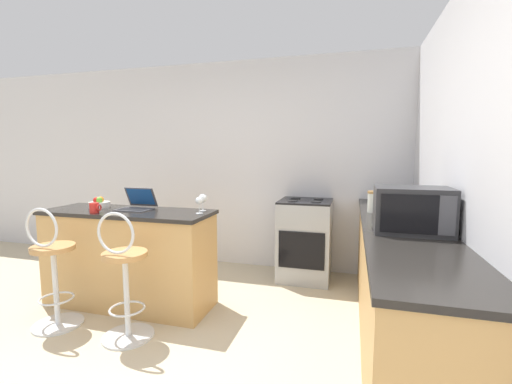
{
  "coord_description": "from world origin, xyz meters",
  "views": [
    {
      "loc": [
        1.35,
        -1.81,
        1.47
      ],
      "look_at": [
        0.32,
        1.85,
        1.02
      ],
      "focal_mm": 24.0,
      "sensor_mm": 36.0,
      "label": 1
    }
  ],
  "objects_px": {
    "bar_stool_far": "(124,279)",
    "toaster": "(401,207)",
    "bar_stool_near": "(53,271)",
    "wine_glass_tall": "(203,199)",
    "stove_range": "(305,240)",
    "laptop": "(137,204)",
    "mug_red": "(95,208)",
    "storage_jar": "(374,202)",
    "microwave": "(412,210)",
    "wine_glass_short": "(199,202)",
    "fruit_bowl": "(99,203)"
  },
  "relations": [
    {
      "from": "bar_stool_far",
      "to": "toaster",
      "type": "bearing_deg",
      "value": 21.95
    },
    {
      "from": "bar_stool_near",
      "to": "wine_glass_tall",
      "type": "relative_size",
      "value": 6.47
    },
    {
      "from": "toaster",
      "to": "stove_range",
      "type": "xyz_separation_m",
      "value": [
        -0.9,
        0.84,
        -0.55
      ]
    },
    {
      "from": "laptop",
      "to": "toaster",
      "type": "height_order",
      "value": "laptop"
    },
    {
      "from": "laptop",
      "to": "mug_red",
      "type": "xyz_separation_m",
      "value": [
        -0.24,
        -0.29,
        -0.01
      ]
    },
    {
      "from": "bar_stool_far",
      "to": "laptop",
      "type": "bearing_deg",
      "value": 115.53
    },
    {
      "from": "bar_stool_near",
      "to": "stove_range",
      "type": "height_order",
      "value": "bar_stool_near"
    },
    {
      "from": "bar_stool_near",
      "to": "storage_jar",
      "type": "bearing_deg",
      "value": 22.42
    },
    {
      "from": "microwave",
      "to": "mug_red",
      "type": "distance_m",
      "value": 2.62
    },
    {
      "from": "bar_stool_far",
      "to": "wine_glass_tall",
      "type": "relative_size",
      "value": 6.47
    },
    {
      "from": "bar_stool_far",
      "to": "microwave",
      "type": "height_order",
      "value": "microwave"
    },
    {
      "from": "bar_stool_far",
      "to": "wine_glass_tall",
      "type": "distance_m",
      "value": 0.96
    },
    {
      "from": "mug_red",
      "to": "stove_range",
      "type": "bearing_deg",
      "value": 37.94
    },
    {
      "from": "wine_glass_tall",
      "to": "mug_red",
      "type": "bearing_deg",
      "value": -157.98
    },
    {
      "from": "laptop",
      "to": "mug_red",
      "type": "height_order",
      "value": "laptop"
    },
    {
      "from": "bar_stool_far",
      "to": "wine_glass_tall",
      "type": "bearing_deg",
      "value": 63.1
    },
    {
      "from": "bar_stool_far",
      "to": "wine_glass_short",
      "type": "bearing_deg",
      "value": 56.0
    },
    {
      "from": "laptop",
      "to": "bar_stool_far",
      "type": "bearing_deg",
      "value": -64.47
    },
    {
      "from": "wine_glass_short",
      "to": "wine_glass_tall",
      "type": "bearing_deg",
      "value": 101.17
    },
    {
      "from": "bar_stool_far",
      "to": "toaster",
      "type": "height_order",
      "value": "toaster"
    },
    {
      "from": "microwave",
      "to": "fruit_bowl",
      "type": "distance_m",
      "value": 2.82
    },
    {
      "from": "bar_stool_far",
      "to": "wine_glass_short",
      "type": "xyz_separation_m",
      "value": [
        0.38,
        0.56,
        0.54
      ]
    },
    {
      "from": "stove_range",
      "to": "storage_jar",
      "type": "distance_m",
      "value": 1.09
    },
    {
      "from": "stove_range",
      "to": "fruit_bowl",
      "type": "height_order",
      "value": "fruit_bowl"
    },
    {
      "from": "storage_jar",
      "to": "wine_glass_short",
      "type": "bearing_deg",
      "value": -161.6
    },
    {
      "from": "stove_range",
      "to": "bar_stool_far",
      "type": "bearing_deg",
      "value": -125.13
    },
    {
      "from": "stove_range",
      "to": "wine_glass_tall",
      "type": "bearing_deg",
      "value": -130.16
    },
    {
      "from": "toaster",
      "to": "mug_red",
      "type": "distance_m",
      "value": 2.67
    },
    {
      "from": "storage_jar",
      "to": "fruit_bowl",
      "type": "xyz_separation_m",
      "value": [
        -2.6,
        -0.45,
        -0.06
      ]
    },
    {
      "from": "toaster",
      "to": "storage_jar",
      "type": "height_order",
      "value": "storage_jar"
    },
    {
      "from": "wine_glass_short",
      "to": "toaster",
      "type": "bearing_deg",
      "value": 9.19
    },
    {
      "from": "bar_stool_near",
      "to": "storage_jar",
      "type": "height_order",
      "value": "storage_jar"
    },
    {
      "from": "laptop",
      "to": "toaster",
      "type": "distance_m",
      "value": 2.39
    },
    {
      "from": "mug_red",
      "to": "wine_glass_short",
      "type": "xyz_separation_m",
      "value": [
        0.92,
        0.23,
        0.06
      ]
    },
    {
      "from": "laptop",
      "to": "microwave",
      "type": "relative_size",
      "value": 0.64
    },
    {
      "from": "microwave",
      "to": "storage_jar",
      "type": "distance_m",
      "value": 0.8
    },
    {
      "from": "bar_stool_near",
      "to": "wine_glass_tall",
      "type": "bearing_deg",
      "value": 33.63
    },
    {
      "from": "bar_stool_far",
      "to": "laptop",
      "type": "relative_size",
      "value": 3.32
    },
    {
      "from": "wine_glass_tall",
      "to": "mug_red",
      "type": "height_order",
      "value": "wine_glass_tall"
    },
    {
      "from": "wine_glass_short",
      "to": "fruit_bowl",
      "type": "relative_size",
      "value": 0.74
    },
    {
      "from": "wine_glass_tall",
      "to": "mug_red",
      "type": "relative_size",
      "value": 1.61
    },
    {
      "from": "toaster",
      "to": "wine_glass_tall",
      "type": "relative_size",
      "value": 1.69
    },
    {
      "from": "storage_jar",
      "to": "microwave",
      "type": "bearing_deg",
      "value": -75.61
    },
    {
      "from": "wine_glass_tall",
      "to": "wine_glass_short",
      "type": "distance_m",
      "value": 0.14
    },
    {
      "from": "storage_jar",
      "to": "fruit_bowl",
      "type": "distance_m",
      "value": 2.64
    },
    {
      "from": "bar_stool_near",
      "to": "wine_glass_short",
      "type": "height_order",
      "value": "wine_glass_short"
    },
    {
      "from": "storage_jar",
      "to": "wine_glass_tall",
      "type": "bearing_deg",
      "value": -166.56
    },
    {
      "from": "microwave",
      "to": "storage_jar",
      "type": "xyz_separation_m",
      "value": [
        -0.2,
        0.77,
        -0.06
      ]
    },
    {
      "from": "bar_stool_near",
      "to": "mug_red",
      "type": "relative_size",
      "value": 10.43
    },
    {
      "from": "bar_stool_near",
      "to": "bar_stool_far",
      "type": "xyz_separation_m",
      "value": [
        0.7,
        0.0,
        0.0
      ]
    }
  ]
}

